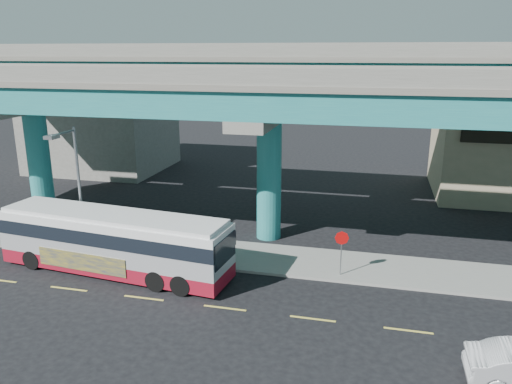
# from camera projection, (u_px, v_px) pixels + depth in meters

# --- Properties ---
(ground) EXTENTS (120.00, 120.00, 0.00)m
(ground) POSITION_uv_depth(u_px,v_px,m) (227.00, 305.00, 22.89)
(ground) COLOR black
(ground) RESTS_ON ground
(sidewalk) EXTENTS (70.00, 4.00, 0.15)m
(sidewalk) POSITION_uv_depth(u_px,v_px,m) (255.00, 257.00, 28.01)
(sidewalk) COLOR gray
(sidewalk) RESTS_ON ground
(lane_markings) EXTENTS (58.00, 0.12, 0.01)m
(lane_markings) POSITION_uv_depth(u_px,v_px,m) (225.00, 308.00, 22.61)
(lane_markings) COLOR #D8C64C
(lane_markings) RESTS_ON ground
(viaduct) EXTENTS (52.00, 12.40, 11.70)m
(viaduct) POSITION_uv_depth(u_px,v_px,m) (270.00, 89.00, 28.92)
(viaduct) COLOR #1F6E77
(viaduct) RESTS_ON ground
(building_concrete) EXTENTS (12.00, 10.00, 9.00)m
(building_concrete) POSITION_uv_depth(u_px,v_px,m) (102.00, 123.00, 48.67)
(building_concrete) COLOR gray
(building_concrete) RESTS_ON ground
(transit_bus) EXTENTS (12.85, 4.06, 3.24)m
(transit_bus) POSITION_uv_depth(u_px,v_px,m) (114.00, 240.00, 25.87)
(transit_bus) COLOR maroon
(transit_bus) RESTS_ON ground
(street_lamp) EXTENTS (0.50, 2.36, 7.15)m
(street_lamp) POSITION_uv_depth(u_px,v_px,m) (72.00, 174.00, 27.03)
(street_lamp) COLOR gray
(street_lamp) RESTS_ON sidewalk
(stop_sign) EXTENTS (0.71, 0.15, 2.37)m
(stop_sign) POSITION_uv_depth(u_px,v_px,m) (342.00, 244.00, 25.20)
(stop_sign) COLOR gray
(stop_sign) RESTS_ON sidewalk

